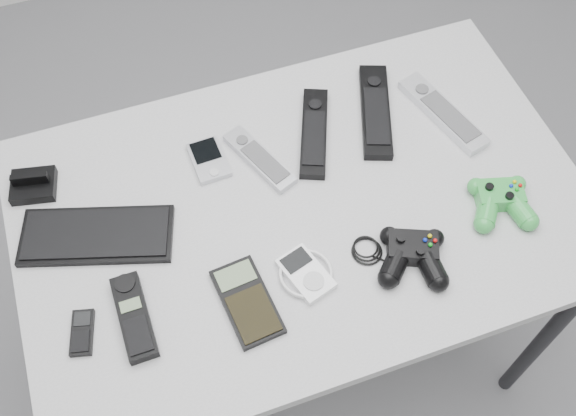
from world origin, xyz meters
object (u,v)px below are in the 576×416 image
object	(u,v)px
pda_keyboard	(97,235)
controller_green	(501,200)
remote_black_a	(314,132)
mp3_player	(306,273)
cordless_handset	(134,317)
remote_black_b	(375,110)
calculator	(247,301)
remote_silver_a	(259,158)
remote_silver_b	(443,112)
controller_black	(413,254)
pda	(209,160)
desk	(302,222)
mobile_phone	(82,332)

from	to	relation	value
pda_keyboard	controller_green	world-z (taller)	controller_green
pda_keyboard	remote_black_a	distance (m)	0.50
mp3_player	controller_green	distance (m)	0.43
cordless_handset	mp3_player	distance (m)	0.33
remote_black_b	calculator	xyz separation A→B (m)	(-0.41, -0.34, -0.00)
cordless_handset	pda_keyboard	bearing A→B (deg)	98.77
remote_silver_a	calculator	xyz separation A→B (m)	(-0.12, -0.30, -0.00)
remote_silver_b	remote_black_a	bearing A→B (deg)	156.22
remote_silver_a	mp3_player	distance (m)	0.29
remote_black_b	remote_silver_b	bearing A→B (deg)	-1.30
cordless_handset	calculator	distance (m)	0.21
remote_silver_a	pda_keyboard	bearing A→B (deg)	168.96
calculator	controller_green	size ratio (longest dim) A/B	1.23
pda_keyboard	controller_black	world-z (taller)	controller_black
remote_silver_a	remote_silver_b	world-z (taller)	remote_silver_b
remote_silver_b	controller_black	distance (m)	0.37
remote_black_a	calculator	xyz separation A→B (m)	(-0.26, -0.33, -0.00)
cordless_handset	remote_silver_a	bearing A→B (deg)	38.51
remote_black_b	calculator	size ratio (longest dim) A/B	1.51
pda	remote_black_b	bearing A→B (deg)	-1.69
controller_green	cordless_handset	bearing A→B (deg)	-164.46
desk	controller_green	distance (m)	0.41
mp3_player	controller_black	world-z (taller)	controller_black
pda_keyboard	cordless_handset	size ratio (longest dim) A/B	1.75
pda	controller_black	world-z (taller)	controller_black
remote_black_b	mobile_phone	xyz separation A→B (m)	(-0.71, -0.30, -0.00)
remote_silver_b	calculator	bearing A→B (deg)	-167.53
mobile_phone	cordless_handset	distance (m)	0.10
remote_black_b	controller_green	distance (m)	0.34
remote_black_a	controller_green	bearing A→B (deg)	-22.76
cordless_handset	controller_black	distance (m)	0.54
cordless_handset	controller_green	bearing A→B (deg)	-0.65
mobile_phone	controller_black	world-z (taller)	controller_black
pda_keyboard	controller_green	xyz separation A→B (m)	(0.78, -0.20, 0.01)
desk	calculator	size ratio (longest dim) A/B	6.80
pda	remote_silver_a	world-z (taller)	remote_silver_a
mobile_phone	desk	bearing A→B (deg)	29.61
controller_black	controller_green	xyz separation A→B (m)	(0.22, 0.05, -0.00)
controller_black	remote_silver_b	bearing A→B (deg)	77.56
pda_keyboard	remote_black_a	world-z (taller)	remote_black_a
pda_keyboard	controller_green	bearing A→B (deg)	3.24
mobile_phone	cordless_handset	bearing A→B (deg)	12.01
calculator	desk	bearing A→B (deg)	39.30
remote_black_b	calculator	world-z (taller)	remote_black_b
pda_keyboard	mp3_player	bearing A→B (deg)	-13.68
mobile_phone	calculator	world-z (taller)	calculator
pda_keyboard	remote_black_a	size ratio (longest dim) A/B	1.26
pda	remote_silver_b	bearing A→B (deg)	-7.84
pda_keyboard	mobile_phone	xyz separation A→B (m)	(-0.06, -0.19, -0.00)
remote_black_b	cordless_handset	xyz separation A→B (m)	(-0.61, -0.30, 0.00)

